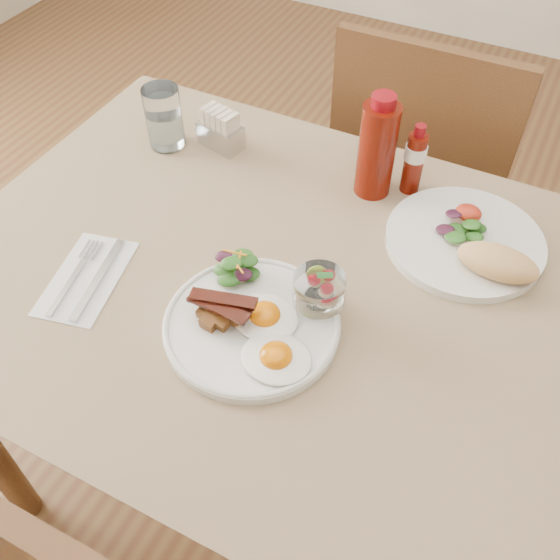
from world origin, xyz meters
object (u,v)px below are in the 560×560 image
(fruit_cup, at_px, (319,289))
(main_plate, at_px, (252,326))
(hot_sauce_bottle, at_px, (414,160))
(table, at_px, (317,324))
(chair_far, at_px, (421,175))
(water_glass, at_px, (164,121))
(second_plate, at_px, (472,245))
(ketchup_bottle, at_px, (377,148))
(sugar_caddy, at_px, (221,131))

(fruit_cup, bearing_deg, main_plate, -138.14)
(main_plate, height_order, hot_sauce_bottle, hot_sauce_bottle)
(table, bearing_deg, fruit_cup, -68.49)
(main_plate, relative_size, hot_sauce_bottle, 1.92)
(chair_far, bearing_deg, water_glass, -136.78)
(second_plate, bearing_deg, chair_far, 113.68)
(water_glass, bearing_deg, ketchup_bottle, 6.80)
(table, height_order, main_plate, main_plate)
(second_plate, bearing_deg, table, -134.46)
(second_plate, distance_m, water_glass, 0.66)
(table, height_order, fruit_cup, fruit_cup)
(second_plate, bearing_deg, sugar_caddy, 172.29)
(hot_sauce_bottle, height_order, water_glass, hot_sauce_bottle)
(hot_sauce_bottle, bearing_deg, main_plate, -104.17)
(main_plate, distance_m, water_glass, 0.53)
(chair_far, xyz_separation_m, sugar_caddy, (-0.35, -0.38, 0.26))
(fruit_cup, height_order, hot_sauce_bottle, hot_sauce_bottle)
(hot_sauce_bottle, bearing_deg, sugar_caddy, -173.99)
(fruit_cup, bearing_deg, sugar_caddy, 138.59)
(chair_far, bearing_deg, ketchup_bottle, -92.63)
(table, distance_m, chair_far, 0.68)
(fruit_cup, xyz_separation_m, ketchup_bottle, (-0.04, 0.33, 0.03))
(fruit_cup, xyz_separation_m, sugar_caddy, (-0.37, 0.32, -0.03))
(table, distance_m, sugar_caddy, 0.47)
(ketchup_bottle, xyz_separation_m, sugar_caddy, (-0.33, -0.01, -0.06))
(fruit_cup, distance_m, sugar_caddy, 0.49)
(main_plate, xyz_separation_m, hot_sauce_bottle, (0.11, 0.44, 0.06))
(table, distance_m, water_glass, 0.53)
(ketchup_bottle, relative_size, sugar_caddy, 2.03)
(chair_far, bearing_deg, fruit_cup, -88.56)
(second_plate, bearing_deg, ketchup_bottle, 159.32)
(chair_far, distance_m, ketchup_bottle, 0.50)
(chair_far, height_order, main_plate, chair_far)
(table, bearing_deg, second_plate, 45.54)
(main_plate, bearing_deg, table, 61.73)
(fruit_cup, xyz_separation_m, hot_sauce_bottle, (0.03, 0.37, 0.01))
(table, height_order, hot_sauce_bottle, hot_sauce_bottle)
(second_plate, xyz_separation_m, ketchup_bottle, (-0.22, 0.08, 0.08))
(table, distance_m, hot_sauce_bottle, 0.36)
(main_plate, xyz_separation_m, ketchup_bottle, (0.05, 0.41, 0.09))
(chair_far, distance_m, hot_sauce_bottle, 0.46)
(main_plate, distance_m, sugar_caddy, 0.49)
(table, bearing_deg, hot_sauce_bottle, 81.61)
(ketchup_bottle, bearing_deg, hot_sauce_bottle, 27.83)
(ketchup_bottle, bearing_deg, chair_far, 87.37)
(water_glass, bearing_deg, main_plate, -42.00)
(sugar_caddy, bearing_deg, hot_sauce_bottle, 19.39)
(water_glass, bearing_deg, fruit_cup, -30.61)
(ketchup_bottle, distance_m, sugar_caddy, 0.34)
(chair_far, height_order, sugar_caddy, chair_far)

